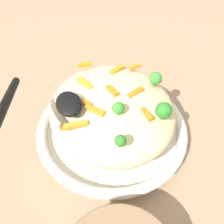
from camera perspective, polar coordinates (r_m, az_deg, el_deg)
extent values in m
plane|color=#9E7F60|center=(0.47, 0.00, -5.99)|extent=(2.40, 2.40, 0.00)
cylinder|color=white|center=(0.46, 0.00, -5.17)|extent=(0.27, 0.27, 0.02)
torus|color=white|center=(0.45, 0.00, -3.59)|extent=(0.29, 0.29, 0.02)
torus|color=black|center=(0.45, 0.00, -3.29)|extent=(0.28, 0.28, 0.00)
ellipsoid|color=beige|center=(0.41, 0.00, 0.64)|extent=(0.24, 0.22, 0.08)
cube|color=orange|center=(0.44, 1.13, 10.38)|extent=(0.03, 0.03, 0.01)
cube|color=orange|center=(0.41, -6.68, 6.96)|extent=(0.04, 0.02, 0.01)
cube|color=orange|center=(0.36, -4.27, 0.43)|extent=(0.03, 0.03, 0.01)
cube|color=orange|center=(0.38, -0.19, 5.48)|extent=(0.03, 0.01, 0.01)
cube|color=orange|center=(0.37, -7.64, 2.67)|extent=(0.04, 0.03, 0.01)
cube|color=orange|center=(0.45, -6.87, 11.59)|extent=(0.01, 0.03, 0.01)
cube|color=orange|center=(0.39, 5.77, 4.82)|extent=(0.02, 0.03, 0.01)
cube|color=orange|center=(0.36, 8.50, -0.49)|extent=(0.03, 0.01, 0.01)
cube|color=orange|center=(0.45, 5.70, 11.15)|extent=(0.01, 0.03, 0.01)
cube|color=orange|center=(0.34, -9.47, -3.24)|extent=(0.01, 0.04, 0.01)
cylinder|color=#377928|center=(0.42, 10.25, 7.37)|extent=(0.01, 0.01, 0.01)
sphere|color=#3D8E33|center=(0.41, 10.45, 8.56)|extent=(0.02, 0.02, 0.02)
cylinder|color=#377928|center=(0.35, 1.50, -0.17)|extent=(0.01, 0.01, 0.01)
sphere|color=#3D8E33|center=(0.34, 1.54, 1.01)|extent=(0.02, 0.02, 0.02)
cylinder|color=#296820|center=(0.32, 2.06, -8.04)|extent=(0.01, 0.01, 0.01)
sphere|color=#2D7A28|center=(0.31, 2.10, -7.12)|extent=(0.02, 0.02, 0.02)
cylinder|color=#296820|center=(0.36, 12.35, -0.97)|extent=(0.01, 0.01, 0.01)
sphere|color=#2D7A28|center=(0.35, 12.67, 0.38)|extent=(0.03, 0.03, 0.03)
ellipsoid|color=black|center=(0.36, -10.62, 2.01)|extent=(0.06, 0.04, 0.02)
cylinder|color=black|center=(0.35, -24.37, 3.28)|extent=(0.16, 0.03, 0.08)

